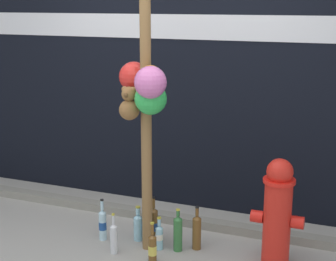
{
  "coord_description": "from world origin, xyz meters",
  "views": [
    {
      "loc": [
        1.66,
        -3.1,
        2.04
      ],
      "look_at": [
        0.27,
        0.51,
        1.05
      ],
      "focal_mm": 54.37,
      "sensor_mm": 36.0,
      "label": 1
    }
  ],
  "objects_px": {
    "bottle_7": "(178,233)",
    "bottle_6": "(149,225)",
    "fire_hydrant": "(278,212)",
    "bottle_3": "(103,224)",
    "bottle_2": "(154,223)",
    "bottle_0": "(159,236)",
    "memorial_post": "(145,73)",
    "bottle_4": "(197,231)",
    "bottle_8": "(152,247)",
    "bottle_1": "(114,238)",
    "bottle_5": "(138,226)"
  },
  "relations": [
    {
      "from": "bottle_8",
      "to": "bottle_6",
      "type": "bearing_deg",
      "value": 118.72
    },
    {
      "from": "bottle_5",
      "to": "bottle_7",
      "type": "height_order",
      "value": "bottle_7"
    },
    {
      "from": "bottle_7",
      "to": "bottle_6",
      "type": "bearing_deg",
      "value": 173.67
    },
    {
      "from": "bottle_2",
      "to": "bottle_6",
      "type": "distance_m",
      "value": 0.1
    },
    {
      "from": "fire_hydrant",
      "to": "bottle_8",
      "type": "relative_size",
      "value": 2.57
    },
    {
      "from": "memorial_post",
      "to": "bottle_1",
      "type": "xyz_separation_m",
      "value": [
        -0.22,
        -0.17,
        -1.36
      ]
    },
    {
      "from": "memorial_post",
      "to": "bottle_8",
      "type": "relative_size",
      "value": 7.81
    },
    {
      "from": "bottle_2",
      "to": "memorial_post",
      "type": "bearing_deg",
      "value": -84.7
    },
    {
      "from": "bottle_4",
      "to": "bottle_1",
      "type": "bearing_deg",
      "value": -152.55
    },
    {
      "from": "bottle_4",
      "to": "bottle_0",
      "type": "bearing_deg",
      "value": -157.9
    },
    {
      "from": "memorial_post",
      "to": "bottle_0",
      "type": "bearing_deg",
      "value": 17.33
    },
    {
      "from": "bottle_1",
      "to": "bottle_2",
      "type": "height_order",
      "value": "bottle_2"
    },
    {
      "from": "memorial_post",
      "to": "bottle_1",
      "type": "relative_size",
      "value": 7.53
    },
    {
      "from": "bottle_5",
      "to": "memorial_post",
      "type": "bearing_deg",
      "value": -42.04
    },
    {
      "from": "bottle_3",
      "to": "bottle_4",
      "type": "distance_m",
      "value": 0.83
    },
    {
      "from": "bottle_3",
      "to": "bottle_6",
      "type": "bearing_deg",
      "value": 11.09
    },
    {
      "from": "bottle_0",
      "to": "bottle_6",
      "type": "height_order",
      "value": "bottle_6"
    },
    {
      "from": "fire_hydrant",
      "to": "bottle_5",
      "type": "distance_m",
      "value": 1.23
    },
    {
      "from": "fire_hydrant",
      "to": "bottle_8",
      "type": "height_order",
      "value": "fire_hydrant"
    },
    {
      "from": "bottle_3",
      "to": "bottle_6",
      "type": "height_order",
      "value": "bottle_6"
    },
    {
      "from": "bottle_6",
      "to": "memorial_post",
      "type": "bearing_deg",
      "value": -75.19
    },
    {
      "from": "bottle_1",
      "to": "bottle_8",
      "type": "bearing_deg",
      "value": -2.35
    },
    {
      "from": "fire_hydrant",
      "to": "bottle_6",
      "type": "xyz_separation_m",
      "value": [
        -1.08,
        -0.05,
        -0.27
      ]
    },
    {
      "from": "bottle_0",
      "to": "bottle_7",
      "type": "bearing_deg",
      "value": 12.23
    },
    {
      "from": "bottle_6",
      "to": "bottle_7",
      "type": "relative_size",
      "value": 1.13
    },
    {
      "from": "bottle_1",
      "to": "bottle_3",
      "type": "bearing_deg",
      "value": 137.53
    },
    {
      "from": "bottle_6",
      "to": "bottle_1",
      "type": "bearing_deg",
      "value": -126.8
    },
    {
      "from": "bottle_7",
      "to": "bottle_8",
      "type": "xyz_separation_m",
      "value": [
        -0.13,
        -0.25,
        -0.04
      ]
    },
    {
      "from": "bottle_0",
      "to": "bottle_7",
      "type": "height_order",
      "value": "bottle_7"
    },
    {
      "from": "bottle_7",
      "to": "bottle_4",
      "type": "bearing_deg",
      "value": 31.75
    },
    {
      "from": "bottle_0",
      "to": "bottle_4",
      "type": "xyz_separation_m",
      "value": [
        0.29,
        0.12,
        0.04
      ]
    },
    {
      "from": "fire_hydrant",
      "to": "bottle_1",
      "type": "relative_size",
      "value": 2.48
    },
    {
      "from": "fire_hydrant",
      "to": "bottle_2",
      "type": "height_order",
      "value": "fire_hydrant"
    },
    {
      "from": "bottle_4",
      "to": "bottle_6",
      "type": "relative_size",
      "value": 0.91
    },
    {
      "from": "bottle_2",
      "to": "bottle_8",
      "type": "height_order",
      "value": "bottle_2"
    },
    {
      "from": "bottle_8",
      "to": "fire_hydrant",
      "type": "bearing_deg",
      "value": 19.92
    },
    {
      "from": "bottle_0",
      "to": "bottle_2",
      "type": "height_order",
      "value": "bottle_2"
    },
    {
      "from": "bottle_0",
      "to": "bottle_4",
      "type": "relative_size",
      "value": 0.75
    },
    {
      "from": "bottle_3",
      "to": "bottle_7",
      "type": "xyz_separation_m",
      "value": [
        0.68,
        0.05,
        0.02
      ]
    },
    {
      "from": "fire_hydrant",
      "to": "bottle_4",
      "type": "xyz_separation_m",
      "value": [
        -0.66,
        0.0,
        -0.28
      ]
    },
    {
      "from": "memorial_post",
      "to": "bottle_3",
      "type": "relative_size",
      "value": 7.02
    },
    {
      "from": "memorial_post",
      "to": "bottle_4",
      "type": "bearing_deg",
      "value": 20.92
    },
    {
      "from": "bottle_6",
      "to": "bottle_8",
      "type": "xyz_separation_m",
      "value": [
        0.15,
        -0.28,
        -0.05
      ]
    },
    {
      "from": "fire_hydrant",
      "to": "bottle_1",
      "type": "xyz_separation_m",
      "value": [
        -1.28,
        -0.32,
        -0.3
      ]
    },
    {
      "from": "memorial_post",
      "to": "bottle_7",
      "type": "bearing_deg",
      "value": 14.25
    },
    {
      "from": "memorial_post",
      "to": "bottle_5",
      "type": "bearing_deg",
      "value": 137.96
    },
    {
      "from": "bottle_0",
      "to": "bottle_2",
      "type": "distance_m",
      "value": 0.2
    },
    {
      "from": "bottle_0",
      "to": "bottle_7",
      "type": "xyz_separation_m",
      "value": [
        0.15,
        0.03,
        0.04
      ]
    },
    {
      "from": "bottle_2",
      "to": "bottle_6",
      "type": "xyz_separation_m",
      "value": [
        -0.01,
        -0.09,
        0.02
      ]
    },
    {
      "from": "fire_hydrant",
      "to": "bottle_3",
      "type": "height_order",
      "value": "fire_hydrant"
    }
  ]
}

